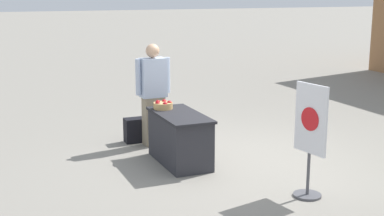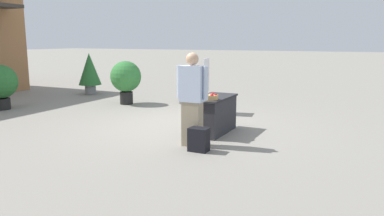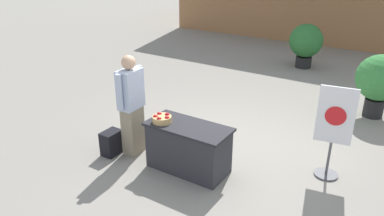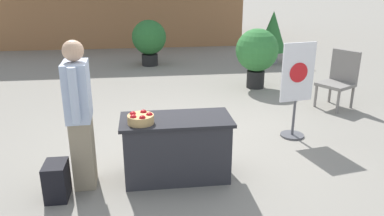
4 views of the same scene
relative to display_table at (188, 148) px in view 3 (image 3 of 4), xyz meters
The scene contains 8 objects.
ground_plane 1.04m from the display_table, 76.06° to the left, with size 120.00×120.00×0.00m, color gray.
display_table is the anchor object (origin of this frame).
apple_basket 0.61m from the display_table, 164.35° to the right, with size 0.30×0.30×0.13m.
person_visitor 1.20m from the display_table, behind, with size 0.28×0.61×1.72m.
backpack 1.41m from the display_table, 167.37° to the right, with size 0.24×0.34×0.42m.
poster_board 2.18m from the display_table, 27.92° to the left, with size 0.53×0.36×1.46m.
potted_plant_near_right 6.39m from the display_table, 91.50° to the left, with size 0.95×0.95×1.26m.
potted_plant_far_left 4.35m from the display_table, 60.60° to the left, with size 0.93×0.93×1.31m.
Camera 3 is at (2.58, -5.19, 3.27)m, focal length 35.00 mm.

